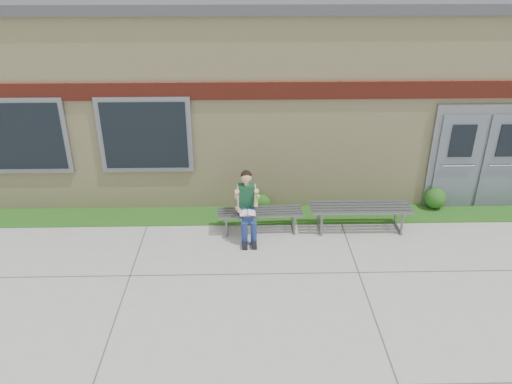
{
  "coord_description": "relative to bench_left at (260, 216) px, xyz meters",
  "views": [
    {
      "loc": [
        -0.98,
        -6.67,
        5.16
      ],
      "look_at": [
        -0.78,
        1.7,
        1.01
      ],
      "focal_mm": 35.0,
      "sensor_mm": 36.0,
      "label": 1
    }
  ],
  "objects": [
    {
      "name": "girl",
      "position": [
        -0.25,
        -0.2,
        0.36
      ],
      "size": [
        0.5,
        0.82,
        1.34
      ],
      "rotation": [
        0.0,
        0.0,
        0.04
      ],
      "color": "navy",
      "rests_on": "ground"
    },
    {
      "name": "bench_right",
      "position": [
        2.0,
        0.0,
        0.06
      ],
      "size": [
        1.99,
        0.57,
        0.52
      ],
      "rotation": [
        0.0,
        0.0,
        -0.01
      ],
      "color": "slate",
      "rests_on": "ground"
    },
    {
      "name": "shrub_mid",
      "position": [
        0.08,
        0.85,
        -0.14
      ],
      "size": [
        0.34,
        0.34,
        0.34
      ],
      "primitive_type": "sphere",
      "color": "#215015",
      "rests_on": "grass_strip"
    },
    {
      "name": "bench_left",
      "position": [
        0.0,
        0.0,
        0.0
      ],
      "size": [
        1.7,
        0.54,
        0.44
      ],
      "rotation": [
        0.0,
        0.0,
        0.05
      ],
      "color": "slate",
      "rests_on": "ground"
    },
    {
      "name": "school_building",
      "position": [
        0.69,
        3.99,
        1.77
      ],
      "size": [
        16.2,
        6.22,
        4.2
      ],
      "color": "beige",
      "rests_on": "ground"
    },
    {
      "name": "grass_strip",
      "position": [
        0.69,
        0.6,
        -0.33
      ],
      "size": [
        16.0,
        0.8,
        0.02
      ],
      "primitive_type": "cube",
      "color": "#215015",
      "rests_on": "ground"
    },
    {
      "name": "ground",
      "position": [
        0.69,
        -2.0,
        -0.34
      ],
      "size": [
        80.0,
        80.0,
        0.0
      ],
      "primitive_type": "plane",
      "color": "#9E9E99",
      "rests_on": "ground"
    },
    {
      "name": "shrub_east",
      "position": [
        3.83,
        0.85,
        -0.09
      ],
      "size": [
        0.46,
        0.46,
        0.46
      ],
      "primitive_type": "sphere",
      "color": "#215015",
      "rests_on": "grass_strip"
    }
  ]
}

